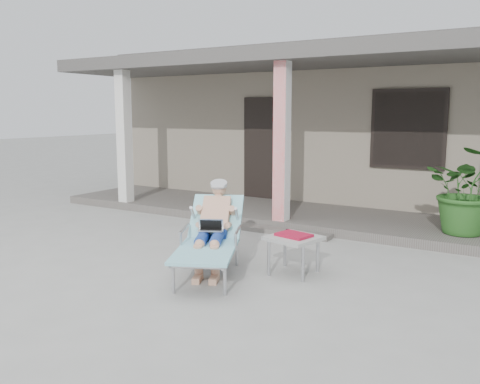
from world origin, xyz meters
The scene contains 8 objects.
ground centered at (0.00, 0.00, 0.00)m, with size 60.00×60.00×0.00m, color #9E9E99.
house centered at (0.00, 6.50, 1.67)m, with size 10.40×5.40×3.30m.
porch_deck centered at (0.00, 3.00, 0.07)m, with size 10.00×2.00×0.15m, color #605B56.
porch_overhang centered at (0.00, 2.95, 2.79)m, with size 10.00×2.30×2.85m.
porch_step centered at (0.00, 1.85, 0.04)m, with size 2.00×0.30×0.07m, color #605B56.
lounger centered at (0.28, -0.34, 0.70)m, with size 1.30×1.81×1.14m.
side_table centered at (1.20, 0.07, 0.42)m, with size 0.67×0.67×0.50m.
potted_palm centered at (2.80, 2.71, 0.81)m, with size 1.19×1.03×1.32m, color #26591E.
Camera 1 is at (3.71, -5.38, 1.95)m, focal length 38.00 mm.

